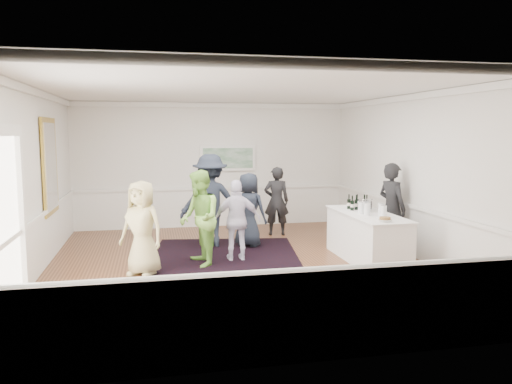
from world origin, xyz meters
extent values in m
plane|color=brown|center=(0.00, 0.00, 0.00)|extent=(8.00, 8.00, 0.00)
cube|color=white|center=(0.00, 0.00, 3.20)|extent=(7.00, 8.00, 0.02)
cube|color=white|center=(-3.50, 0.00, 1.60)|extent=(0.02, 8.00, 3.20)
cube|color=white|center=(3.50, 0.00, 1.60)|extent=(0.02, 8.00, 3.20)
cube|color=white|center=(0.00, 4.00, 1.60)|extent=(7.00, 0.02, 3.20)
cube|color=white|center=(0.00, -4.00, 1.60)|extent=(7.00, 0.02, 3.20)
cube|color=gold|center=(-3.46, 1.30, 1.80)|extent=(0.04, 1.25, 1.85)
cube|color=white|center=(-3.43, 1.30, 1.80)|extent=(0.01, 1.05, 1.65)
cube|color=white|center=(-3.43, -1.08, 1.20)|extent=(0.10, 0.14, 2.40)
cube|color=white|center=(-3.43, -1.90, 2.48)|extent=(0.10, 1.78, 0.16)
cube|color=white|center=(-3.46, -1.90, 1.20)|extent=(0.02, 1.50, 2.40)
cube|color=white|center=(0.40, 3.95, 1.78)|extent=(1.44, 0.05, 0.66)
cube|color=#276839|center=(0.40, 3.92, 1.78)|extent=(1.30, 0.01, 0.52)
cube|color=black|center=(-0.21, 0.43, 0.01)|extent=(3.39, 4.14, 0.02)
cube|color=white|center=(2.45, -0.15, 0.45)|extent=(0.81, 2.21, 0.91)
cube|color=white|center=(2.45, -0.15, 0.91)|extent=(0.87, 2.27, 0.02)
imported|color=black|center=(3.20, 0.35, 0.92)|extent=(0.63, 0.78, 1.84)
imported|color=tan|center=(-1.73, -0.24, 0.82)|extent=(0.95, 0.87, 1.64)
imported|color=#87CA50|center=(-0.71, 0.16, 0.89)|extent=(0.80, 0.95, 1.77)
imported|color=silver|center=(0.03, 0.38, 0.78)|extent=(0.92, 0.41, 1.55)
imported|color=#1B212D|center=(-0.33, 1.65, 0.99)|extent=(1.31, 0.78, 1.99)
imported|color=black|center=(1.35, 2.54, 0.82)|extent=(0.65, 0.48, 1.64)
imported|color=#1B212D|center=(0.47, 1.50, 0.80)|extent=(0.92, 0.87, 1.59)
cylinder|color=#77AD3D|center=(2.32, -0.40, 1.04)|extent=(0.12, 0.12, 0.24)
cylinder|color=#CC433C|center=(2.57, -0.48, 1.04)|extent=(0.12, 0.12, 0.24)
cylinder|color=#6BA73B|center=(2.30, -0.19, 1.04)|extent=(0.12, 0.12, 0.24)
cylinder|color=silver|center=(2.50, -0.70, 1.04)|extent=(0.12, 0.12, 0.24)
cylinder|color=silver|center=(2.51, 0.07, 1.04)|extent=(0.26, 0.26, 0.25)
imported|color=white|center=(2.36, -1.05, 0.95)|extent=(0.23, 0.23, 0.06)
cylinder|color=olive|center=(2.36, -1.05, 0.98)|extent=(0.19, 0.19, 0.04)
camera|label=1|loc=(-1.55, -8.85, 2.45)|focal=35.00mm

